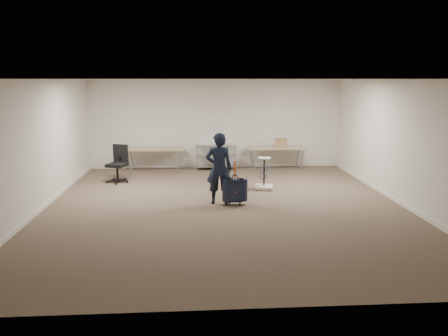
{
  "coord_description": "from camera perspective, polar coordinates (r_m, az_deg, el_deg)",
  "views": [
    {
      "loc": [
        -0.64,
        -9.43,
        2.79
      ],
      "look_at": [
        0.0,
        0.3,
        0.82
      ],
      "focal_mm": 35.0,
      "sensor_mm": 36.0,
      "label": 1
    }
  ],
  "objects": [
    {
      "name": "wire_shelf",
      "position": [
        13.84,
        -1.08,
        1.65
      ],
      "size": [
        1.22,
        0.47,
        0.8
      ],
      "color": "#BBBDC2",
      "rests_on": "ground"
    },
    {
      "name": "folding_table_right",
      "position": [
        13.78,
        6.89,
        2.53
      ],
      "size": [
        1.8,
        0.75,
        0.73
      ],
      "color": "tan",
      "rests_on": "ground"
    },
    {
      "name": "equipment_cart",
      "position": [
        11.37,
        5.24,
        -1.69
      ],
      "size": [
        0.52,
        0.52,
        0.83
      ],
      "color": "beige",
      "rests_on": "ground"
    },
    {
      "name": "cardboard_box",
      "position": [
        13.76,
        7.45,
        3.27
      ],
      "size": [
        0.41,
        0.35,
        0.26
      ],
      "primitive_type": "cube",
      "rotation": [
        0.0,
        0.0,
        -0.28
      ],
      "color": "olive",
      "rests_on": "folding_table_right"
    },
    {
      "name": "ground",
      "position": [
        9.85,
        0.11,
        -5.02
      ],
      "size": [
        9.0,
        9.0,
        0.0
      ],
      "primitive_type": "plane",
      "color": "#4F3D30",
      "rests_on": "ground"
    },
    {
      "name": "suitcase",
      "position": [
        9.88,
        1.43,
        -2.92
      ],
      "size": [
        0.37,
        0.21,
        1.01
      ],
      "color": "black",
      "rests_on": "ground"
    },
    {
      "name": "person",
      "position": [
        9.89,
        -0.66,
        -0.06
      ],
      "size": [
        0.62,
        0.42,
        1.64
      ],
      "primitive_type": "imported",
      "rotation": [
        0.0,
        0.0,
        3.1
      ],
      "color": "black",
      "rests_on": "ground"
    },
    {
      "name": "room_shell",
      "position": [
        11.17,
        -0.38,
        -2.77
      ],
      "size": [
        8.0,
        9.0,
        9.0
      ],
      "color": "silver",
      "rests_on": "ground"
    },
    {
      "name": "folding_table_left",
      "position": [
        13.6,
        -9.06,
        2.35
      ],
      "size": [
        1.8,
        0.75,
        0.73
      ],
      "color": "tan",
      "rests_on": "ground"
    },
    {
      "name": "office_chair",
      "position": [
        12.45,
        -13.66,
        -0.38
      ],
      "size": [
        0.63,
        0.63,
        1.03
      ],
      "color": "black",
      "rests_on": "ground"
    }
  ]
}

